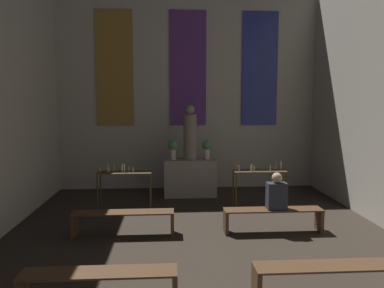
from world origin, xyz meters
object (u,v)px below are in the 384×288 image
pew_back_right (273,215)px  pew_back_left (123,218)px  altar (190,177)px  candle_rack_right (259,176)px  pew_second_right (328,274)px  candle_rack_left (124,177)px  statue (190,135)px  flower_vase_left (173,147)px  flower_vase_right (207,147)px  pew_second_left (99,281)px  person_seated (277,193)px

pew_back_right → pew_back_left: bearing=180.0°
altar → pew_back_right: 3.19m
candle_rack_right → pew_second_right: 4.21m
candle_rack_left → candle_rack_right: bearing=-0.0°
statue → flower_vase_left: 0.55m
statue → flower_vase_right: size_ratio=2.77×
candle_rack_right → pew_back_right: size_ratio=0.66×
flower_vase_left → candle_rack_right: (2.00, -1.10, -0.55)m
flower_vase_left → pew_second_left: bearing=-100.2°
pew_second_left → pew_second_right: bearing=0.0°
pew_back_right → person_seated: bearing=-0.0°
pew_back_right → person_seated: person_seated is taller
altar → candle_rack_right: size_ratio=1.09×
pew_back_left → altar: bearing=64.0°
pew_back_right → candle_rack_right: bearing=84.6°
flower_vase_right → pew_second_right: flower_vase_right is taller
candle_rack_right → pew_second_left: size_ratio=0.66×
pew_back_left → flower_vase_left: bearing=71.5°
candle_rack_left → pew_back_right: bearing=-30.7°
statue → candle_rack_right: size_ratio=1.14×
pew_back_right → pew_second_right: bearing=-90.0°
statue → altar: bearing=0.0°
candle_rack_left → candle_rack_right: 3.13m
flower_vase_left → pew_second_left: 5.46m
flower_vase_right → pew_second_left: (-1.83, -5.29, -0.96)m
pew_back_left → pew_back_right: bearing=0.0°
altar → pew_second_right: bearing=-75.2°
pew_second_left → flower_vase_right: bearing=70.9°
flower_vase_right → candle_rack_left: 2.35m
flower_vase_left → person_seated: size_ratio=0.73×
pew_second_left → person_seated: (2.84, 2.43, 0.42)m
pew_second_right → pew_back_left: 3.70m
altar → flower_vase_left: flower_vase_left is taller
altar → candle_rack_right: (1.56, -1.10, 0.25)m
pew_second_right → flower_vase_right: bearing=100.2°
candle_rack_right → flower_vase_right: bearing=135.5°
flower_vase_right → pew_back_left: size_ratio=0.27×
altar → candle_rack_left: 1.93m
flower_vase_right → pew_second_right: bearing=-79.8°
altar → pew_second_left: 5.47m
statue → pew_second_left: (-1.39, -5.29, -1.28)m
statue → pew_second_left: statue is taller
person_seated → pew_back_left: bearing=180.0°
pew_second_right → pew_back_right: same height
candle_rack_left → pew_back_right: candle_rack_left is taller
altar → pew_second_left: altar is taller
pew_second_right → candle_rack_left: bearing=125.3°
flower_vase_left → pew_second_left: (-0.96, -5.29, -0.96)m
flower_vase_right → pew_back_left: 3.53m
altar → statue: 1.12m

